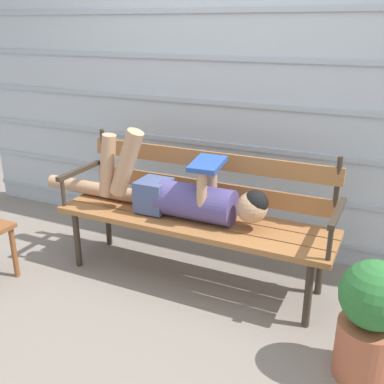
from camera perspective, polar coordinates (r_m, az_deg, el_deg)
The scene contains 5 objects.
ground_plane at distance 2.97m, azimuth -1.50°, elevation -12.47°, with size 12.00×12.00×0.00m, color gray.
house_siding at distance 3.31m, azimuth 5.06°, elevation 11.19°, with size 4.78×0.08×2.17m.
park_bench at distance 2.94m, azimuth 0.59°, elevation -1.98°, with size 1.83×0.49×0.90m.
reclining_person at distance 2.89m, azimuth -2.23°, elevation -0.18°, with size 1.70×0.26×0.56m.
potted_plant at distance 2.34m, azimuth 21.73°, elevation -14.72°, with size 0.33×0.33×0.62m.
Camera 1 is at (1.14, -2.22, 1.61)m, focal length 42.08 mm.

